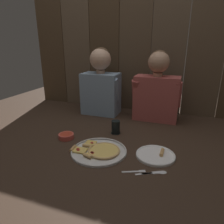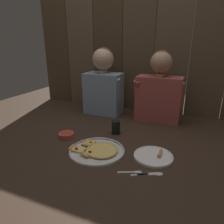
{
  "view_description": "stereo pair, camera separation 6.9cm",
  "coord_description": "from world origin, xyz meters",
  "px_view_note": "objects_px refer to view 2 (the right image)",
  "views": [
    {
      "loc": [
        0.47,
        -1.23,
        0.66
      ],
      "look_at": [
        0.0,
        0.1,
        0.18
      ],
      "focal_mm": 32.53,
      "sensor_mm": 36.0,
      "label": 1
    },
    {
      "loc": [
        0.54,
        -1.2,
        0.66
      ],
      "look_at": [
        0.0,
        0.1,
        0.18
      ],
      "focal_mm": 32.53,
      "sensor_mm": 36.0,
      "label": 2
    }
  ],
  "objects_px": {
    "diner_left": "(103,83)",
    "diner_right": "(159,89)",
    "dinner_plate": "(153,156)",
    "pizza_tray": "(97,150)",
    "dipping_bowl": "(66,135)",
    "drinking_glass": "(116,127)"
  },
  "relations": [
    {
      "from": "diner_left",
      "to": "diner_right",
      "type": "height_order",
      "value": "diner_left"
    },
    {
      "from": "pizza_tray",
      "to": "diner_left",
      "type": "height_order",
      "value": "diner_left"
    },
    {
      "from": "dinner_plate",
      "to": "diner_left",
      "type": "height_order",
      "value": "diner_left"
    },
    {
      "from": "pizza_tray",
      "to": "diner_right",
      "type": "distance_m",
      "value": 0.8
    },
    {
      "from": "pizza_tray",
      "to": "dinner_plate",
      "type": "height_order",
      "value": "dinner_plate"
    },
    {
      "from": "drinking_glass",
      "to": "diner_left",
      "type": "distance_m",
      "value": 0.55
    },
    {
      "from": "diner_left",
      "to": "diner_right",
      "type": "relative_size",
      "value": 1.03
    },
    {
      "from": "pizza_tray",
      "to": "dipping_bowl",
      "type": "distance_m",
      "value": 0.32
    },
    {
      "from": "pizza_tray",
      "to": "diner_left",
      "type": "xyz_separation_m",
      "value": [
        -0.28,
        0.71,
        0.29
      ]
    },
    {
      "from": "pizza_tray",
      "to": "diner_left",
      "type": "bearing_deg",
      "value": 111.45
    },
    {
      "from": "drinking_glass",
      "to": "diner_right",
      "type": "xyz_separation_m",
      "value": [
        0.24,
        0.4,
        0.23
      ]
    },
    {
      "from": "diner_right",
      "to": "drinking_glass",
      "type": "bearing_deg",
      "value": -120.83
    },
    {
      "from": "pizza_tray",
      "to": "drinking_glass",
      "type": "bearing_deg",
      "value": 88.78
    },
    {
      "from": "dinner_plate",
      "to": "diner_right",
      "type": "height_order",
      "value": "diner_right"
    },
    {
      "from": "dinner_plate",
      "to": "diner_right",
      "type": "distance_m",
      "value": 0.71
    },
    {
      "from": "dipping_bowl",
      "to": "diner_right",
      "type": "height_order",
      "value": "diner_right"
    },
    {
      "from": "dipping_bowl",
      "to": "diner_right",
      "type": "distance_m",
      "value": 0.86
    },
    {
      "from": "dinner_plate",
      "to": "dipping_bowl",
      "type": "relative_size",
      "value": 2.18
    },
    {
      "from": "pizza_tray",
      "to": "dinner_plate",
      "type": "xyz_separation_m",
      "value": [
        0.35,
        0.07,
        -0.0
      ]
    },
    {
      "from": "dinner_plate",
      "to": "drinking_glass",
      "type": "distance_m",
      "value": 0.42
    },
    {
      "from": "pizza_tray",
      "to": "dinner_plate",
      "type": "relative_size",
      "value": 1.49
    },
    {
      "from": "pizza_tray",
      "to": "diner_left",
      "type": "relative_size",
      "value": 0.57
    }
  ]
}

